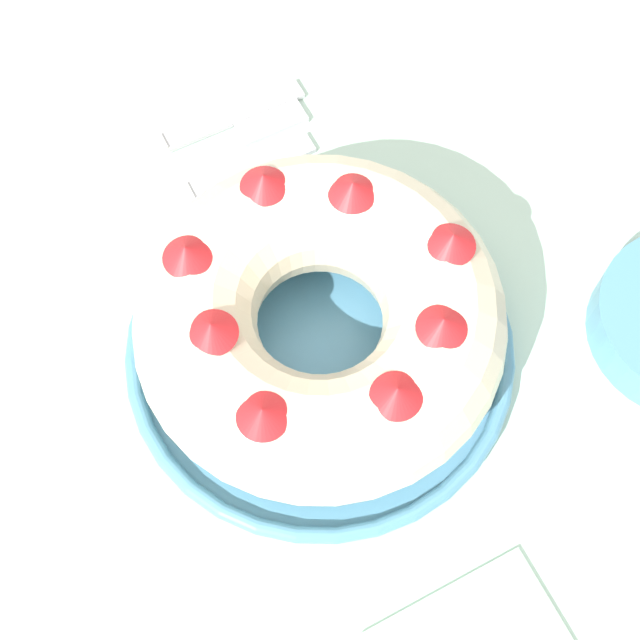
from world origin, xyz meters
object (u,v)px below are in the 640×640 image
Objects in this scene: bundt_cake at (320,319)px; fork at (207,150)px; cake_knife at (187,194)px; serving_dish at (320,350)px; serving_knife at (161,145)px.

fork is (-0.21, 0.00, -0.06)m from bundt_cake.
fork is 0.05m from cake_knife.
serving_knife is at bearing -172.03° from serving_dish.
serving_knife is at bearing -172.03° from bundt_cake.
serving_knife is at bearing -130.41° from fork.
bundt_cake is 0.22m from fork.
cake_knife is at bearing -169.71° from serving_dish.
serving_dish is 1.11× the size of bundt_cake.
bundt_cake is at bearing 147.71° from serving_dish.
bundt_cake is 1.12× the size of serving_knife.
serving_dish is at bearing 4.89° from serving_knife.
serving_dish is at bearing -32.29° from bundt_cake.
cake_knife is (-0.18, -0.03, -0.06)m from bundt_cake.
serving_knife reaches higher than fork.
serving_dish is 0.21m from fork.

